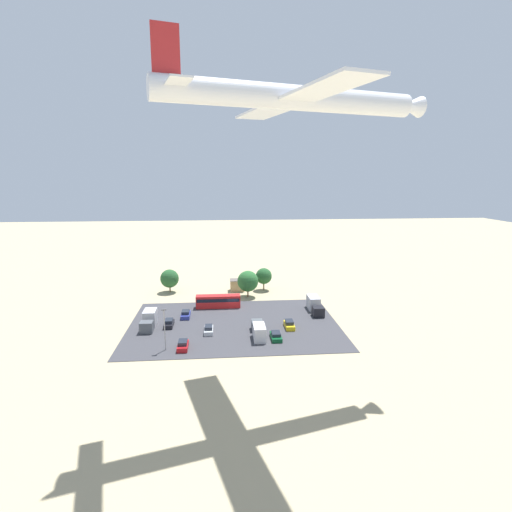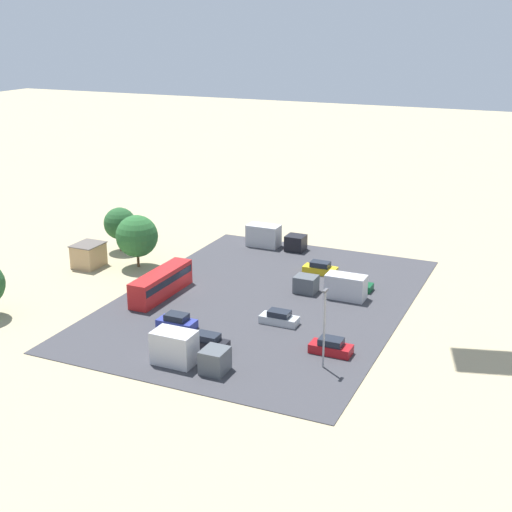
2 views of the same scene
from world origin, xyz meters
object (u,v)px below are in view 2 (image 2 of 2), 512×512
at_px(parked_car_1, 208,342).
at_px(parked_car_2, 331,347).
at_px(parked_car_0, 354,285).
at_px(parked_truck_2, 186,351).
at_px(shed_building, 89,255).
at_px(parked_truck_0, 273,238).
at_px(parked_car_3, 279,318).
at_px(parked_car_5, 320,269).
at_px(parked_truck_1, 334,286).
at_px(bus, 161,283).
at_px(parked_car_4, 177,322).

xyz_separation_m(parked_car_1, parked_car_2, (-4.04, 11.67, 0.01)).
bearing_deg(parked_car_0, parked_truck_2, 161.36).
distance_m(shed_building, parked_car_1, 30.65).
distance_m(shed_building, parked_truck_0, 26.13).
relative_size(parked_car_1, parked_car_2, 1.01).
bearing_deg(parked_truck_2, parked_car_3, 161.02).
height_order(parked_car_5, parked_truck_1, parked_truck_1).
bearing_deg(bus, parked_car_0, 29.39).
relative_size(shed_building, bus, 0.38).
height_order(parked_car_4, parked_truck_1, parked_truck_1).
xyz_separation_m(bus, parked_truck_2, (14.62, 11.63, -0.15)).
xyz_separation_m(parked_car_0, parked_car_4, (18.89, -14.04, 0.07)).
distance_m(parked_car_1, parked_car_2, 12.35).
xyz_separation_m(parked_car_5, parked_truck_2, (29.76, -3.12, 0.82)).
relative_size(parked_car_0, parked_car_2, 1.05).
relative_size(parked_car_0, parked_car_4, 1.06).
bearing_deg(parked_car_2, parked_truck_2, 124.74).
distance_m(shed_building, bus, 15.45).
bearing_deg(parked_truck_1, parked_car_4, 141.15).
relative_size(bus, parked_truck_2, 1.43).
bearing_deg(parked_truck_1, bus, 113.43).
bearing_deg(parked_car_3, bus, 83.37).
height_order(parked_car_0, parked_truck_2, parked_truck_2).
bearing_deg(parked_truck_0, parked_car_5, 52.12).
relative_size(parked_car_5, parked_truck_0, 0.50).
bearing_deg(parked_truck_0, bus, -11.56).
relative_size(parked_car_2, parked_truck_2, 0.56).
xyz_separation_m(parked_car_2, parked_car_5, (-21.57, -8.69, 0.01)).
height_order(parked_car_0, parked_car_4, parked_car_4).
height_order(parked_car_1, parked_car_2, parked_car_2).
height_order(parked_car_2, parked_car_4, parked_car_2).
xyz_separation_m(parked_car_4, parked_truck_0, (-30.33, -1.70, 0.79)).
height_order(parked_truck_0, parked_truck_2, parked_truck_2).
distance_m(parked_car_0, parked_car_4, 23.54).
bearing_deg(parked_car_1, shed_building, 59.12).
height_order(parked_car_5, parked_truck_2, parked_truck_2).
distance_m(parked_car_3, parked_truck_2, 13.52).
bearing_deg(parked_car_3, parked_truck_2, 161.02).
relative_size(shed_building, parked_car_2, 0.98).
height_order(shed_building, parked_car_0, shed_building).
relative_size(parked_car_3, parked_car_5, 0.96).
distance_m(parked_truck_0, parked_truck_2, 38.21).
height_order(parked_car_0, parked_car_1, parked_car_1).
relative_size(parked_car_1, parked_car_3, 1.01).
relative_size(shed_building, parked_car_0, 0.93).
relative_size(parked_car_0, parked_car_5, 1.01).
relative_size(bus, parked_car_5, 2.46).
bearing_deg(parked_car_3, parked_truck_0, 24.51).
bearing_deg(parked_car_4, parked_car_1, 60.07).
height_order(bus, parked_car_2, bus).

